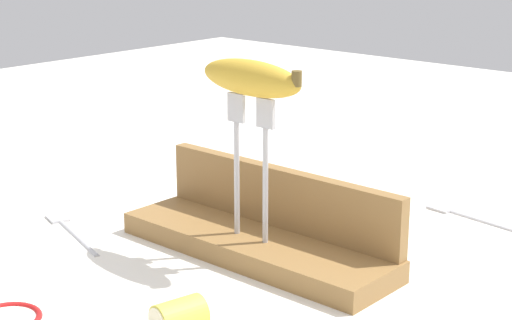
{
  "coord_description": "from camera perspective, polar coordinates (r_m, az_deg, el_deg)",
  "views": [
    {
      "loc": [
        0.66,
        -0.75,
        0.41
      ],
      "look_at": [
        0.0,
        0.0,
        0.13
      ],
      "focal_mm": 58.72,
      "sensor_mm": 36.0,
      "label": 1
    }
  ],
  "objects": [
    {
      "name": "banana_raised_center",
      "position": [
        1.01,
        -0.37,
        5.62
      ],
      "size": [
        0.17,
        0.05,
        0.04
      ],
      "color": "gold",
      "rests_on": "fork_stand_center"
    },
    {
      "name": "fork_stand_center",
      "position": [
        1.03,
        -0.36,
        0.39
      ],
      "size": [
        0.07,
        0.01,
        0.18
      ],
      "color": "#B2B2B7",
      "rests_on": "wooden_board"
    },
    {
      "name": "fork_fallen_far",
      "position": [
        1.2,
        -12.69,
        -4.47
      ],
      "size": [
        0.18,
        0.07,
        0.01
      ],
      "color": "#B2B2B7",
      "rests_on": "ground"
    },
    {
      "name": "fork_fallen_near",
      "position": [
        1.25,
        14.42,
        -3.73
      ],
      "size": [
        0.19,
        0.04,
        0.01
      ],
      "color": "#B2B2B7",
      "rests_on": "ground"
    },
    {
      "name": "ground_plane",
      "position": [
        1.08,
        0.0,
        -6.54
      ],
      "size": [
        3.0,
        3.0,
        0.0
      ],
      "primitive_type": "plane",
      "color": "white"
    },
    {
      "name": "banana_chunk_near",
      "position": [
        0.88,
        -5.31,
        -10.61
      ],
      "size": [
        0.05,
        0.06,
        0.04
      ],
      "color": "#DBD147",
      "rests_on": "ground"
    },
    {
      "name": "board_backstop",
      "position": [
        1.09,
        1.68,
        -2.55
      ],
      "size": [
        0.38,
        0.02,
        0.08
      ],
      "primitive_type": "cube",
      "color": "olive",
      "rests_on": "wooden_board"
    },
    {
      "name": "wooden_board",
      "position": [
        1.08,
        0.0,
        -5.85
      ],
      "size": [
        0.38,
        0.11,
        0.03
      ],
      "primitive_type": "cube",
      "color": "olive",
      "rests_on": "ground"
    },
    {
      "name": "wire_coil",
      "position": [
        0.96,
        -16.65,
        -10.14
      ],
      "size": [
        0.08,
        0.08,
        0.01
      ],
      "primitive_type": "torus",
      "color": "red",
      "rests_on": "ground"
    }
  ]
}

